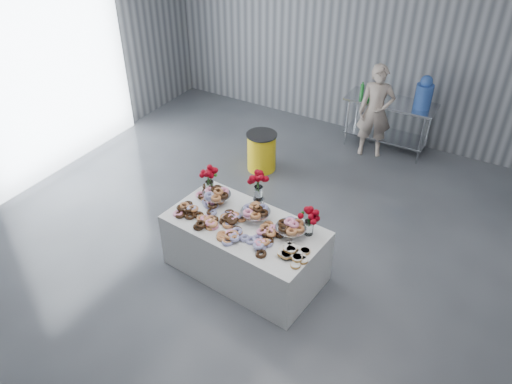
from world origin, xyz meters
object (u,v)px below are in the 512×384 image
display_table (245,248)px  person (376,111)px  prep_table (389,116)px  water_jug (424,93)px  trash_barrel (262,152)px

display_table → person: (0.36, 3.60, 0.42)m
display_table → prep_table: size_ratio=1.27×
water_jug → person: bearing=-154.9°
water_jug → trash_barrel: bearing=-140.1°
person → trash_barrel: bearing=-154.7°
prep_table → trash_barrel: prep_table is taller
prep_table → display_table: bearing=-97.5°
prep_table → person: bearing=-116.8°
person → trash_barrel: size_ratio=2.46×
display_table → water_jug: size_ratio=3.43×
trash_barrel → prep_table: bearing=47.9°
display_table → person: 3.64m
prep_table → trash_barrel: (-1.54, -1.71, -0.29)m
display_table → prep_table: prep_table is taller
display_table → water_jug: bearing=75.5°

